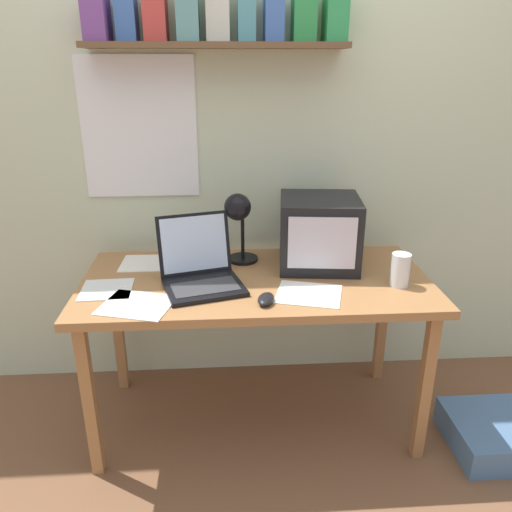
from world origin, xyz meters
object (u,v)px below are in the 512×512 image
(juice_glass, at_px, (400,271))
(printed_handout, at_px, (137,305))
(crt_monitor, at_px, (319,232))
(desk_lamp, at_px, (239,216))
(open_notebook, at_px, (151,263))
(laptop, at_px, (200,268))
(computer_mouse, at_px, (266,299))
(loose_paper_near_laptop, at_px, (107,289))
(floor_cushion, at_px, (493,434))
(loose_paper_near_monitor, at_px, (309,294))
(corner_desk, at_px, (256,292))

(juice_glass, distance_m, printed_handout, 1.05)
(crt_monitor, relative_size, printed_handout, 1.22)
(desk_lamp, relative_size, open_notebook, 1.21)
(desk_lamp, distance_m, juice_glass, 0.71)
(laptop, bearing_deg, printed_handout, -155.47)
(printed_handout, bearing_deg, computer_mouse, -1.35)
(laptop, height_order, open_notebook, laptop)
(crt_monitor, height_order, desk_lamp, desk_lamp)
(juice_glass, bearing_deg, laptop, 174.51)
(crt_monitor, relative_size, open_notebook, 1.37)
(loose_paper_near_laptop, xyz_separation_m, floor_cushion, (1.62, -0.18, -0.65))
(floor_cushion, bearing_deg, crt_monitor, 151.54)
(open_notebook, relative_size, loose_paper_near_monitor, 0.92)
(printed_handout, relative_size, floor_cushion, 0.83)
(open_notebook, relative_size, floor_cushion, 0.74)
(crt_monitor, height_order, juice_glass, crt_monitor)
(loose_paper_near_laptop, relative_size, loose_paper_near_monitor, 0.70)
(computer_mouse, distance_m, loose_paper_near_laptop, 0.65)
(corner_desk, distance_m, open_notebook, 0.51)
(computer_mouse, height_order, loose_paper_near_laptop, computer_mouse)
(corner_desk, height_order, loose_paper_near_monitor, loose_paper_near_monitor)
(crt_monitor, xyz_separation_m, computer_mouse, (-0.26, -0.37, -0.14))
(corner_desk, bearing_deg, loose_paper_near_laptop, -172.72)
(crt_monitor, bearing_deg, printed_handout, -148.23)
(juice_glass, height_order, loose_paper_near_laptop, juice_glass)
(open_notebook, bearing_deg, floor_cushion, -17.15)
(crt_monitor, relative_size, laptop, 0.98)
(printed_handout, bearing_deg, desk_lamp, 43.44)
(loose_paper_near_monitor, bearing_deg, computer_mouse, -160.37)
(laptop, xyz_separation_m, open_notebook, (-0.23, 0.23, -0.07))
(corner_desk, height_order, crt_monitor, crt_monitor)
(computer_mouse, distance_m, open_notebook, 0.65)
(computer_mouse, relative_size, loose_paper_near_laptop, 0.56)
(desk_lamp, height_order, juice_glass, desk_lamp)
(desk_lamp, relative_size, loose_paper_near_monitor, 1.11)
(desk_lamp, xyz_separation_m, loose_paper_near_laptop, (-0.54, -0.23, -0.23))
(juice_glass, bearing_deg, open_notebook, 163.64)
(crt_monitor, relative_size, floor_cushion, 1.01)
(loose_paper_near_laptop, bearing_deg, open_notebook, 62.41)
(desk_lamp, xyz_separation_m, loose_paper_near_monitor, (0.26, -0.32, -0.23))
(laptop, xyz_separation_m, loose_paper_near_laptop, (-0.37, -0.05, -0.07))
(juice_glass, bearing_deg, loose_paper_near_laptop, 178.42)
(crt_monitor, distance_m, desk_lamp, 0.36)
(juice_glass, distance_m, loose_paper_near_laptop, 1.18)
(crt_monitor, height_order, loose_paper_near_laptop, crt_monitor)
(desk_lamp, distance_m, printed_handout, 0.59)
(printed_handout, distance_m, open_notebook, 0.42)
(corner_desk, xyz_separation_m, open_notebook, (-0.46, 0.19, 0.07))
(crt_monitor, xyz_separation_m, juice_glass, (0.29, -0.24, -0.09))
(crt_monitor, bearing_deg, laptop, -156.00)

